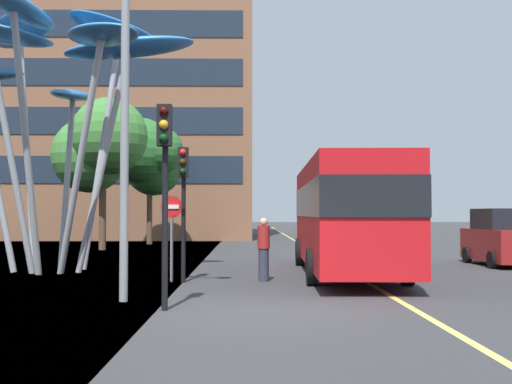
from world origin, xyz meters
The scene contains 12 objects.
ground centered at (-0.63, 0.00, -0.05)m, with size 120.00×240.00×0.10m.
red_bus centered at (2.68, 7.21, 1.96)m, with size 2.97×10.80×3.58m.
leaf_sculpture centered at (-6.47, 8.22, 6.86)m, with size 8.70×9.22×8.91m.
traffic_light_kerb_near centered at (-1.92, 0.11, 2.86)m, with size 0.28×0.42×3.97m.
traffic_light_kerb_far centered at (-2.07, 4.98, 2.65)m, with size 0.28×0.42×3.66m.
car_parked_far centered at (8.91, 10.37, 0.96)m, with size 2.06×3.93×2.04m.
street_lamp centered at (-2.65, 1.45, 4.76)m, with size 1.45×0.44×7.47m.
tree_pavement_near centered at (-7.87, 19.75, 5.32)m, with size 5.10×4.82×7.70m.
tree_pavement_far centered at (-6.19, 25.20, 5.34)m, with size 4.48×4.59×7.53m.
pedestrian centered at (0.12, 5.35, 0.88)m, with size 0.34×0.34×1.75m.
no_entry_sign centered at (-2.42, 5.31, 1.58)m, with size 0.60×0.12×2.36m.
backdrop_building centered at (-10.62, 37.48, 13.32)m, with size 21.24×14.48×26.63m.
Camera 1 is at (-0.32, -11.91, 1.88)m, focal length 43.75 mm.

